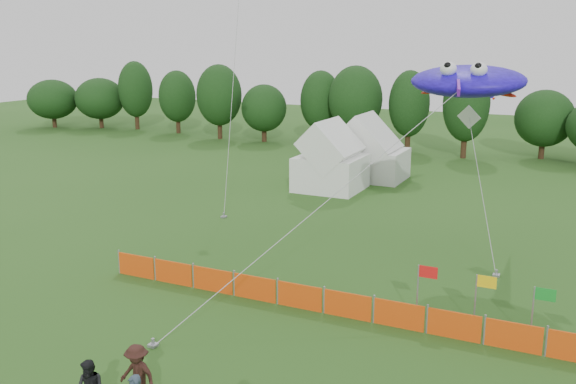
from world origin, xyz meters
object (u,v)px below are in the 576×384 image
at_px(tent_right, 370,154).
at_px(barrier_fence, 347,305).
at_px(spectator_c, 137,375).
at_px(tent_left, 331,162).
at_px(stingray_kite, 470,81).

relative_size(tent_right, barrier_fence, 0.24).
height_order(barrier_fence, spectator_c, spectator_c).
relative_size(tent_left, tent_right, 0.84).
distance_m(spectator_c, stingray_kite, 19.96).
distance_m(tent_right, stingray_kite, 18.70).
bearing_deg(stingray_kite, tent_right, 123.02).
distance_m(barrier_fence, spectator_c, 8.90).
height_order(tent_right, spectator_c, tent_right).
relative_size(tent_right, stingray_kite, 0.25).
relative_size(barrier_fence, stingray_kite, 1.03).
distance_m(tent_left, tent_right, 4.78).
distance_m(tent_left, spectator_c, 28.23).
bearing_deg(stingray_kite, spectator_c, -107.81).
xyz_separation_m(tent_left, tent_right, (1.36, 4.58, -0.10)).
bearing_deg(stingray_kite, tent_left, 137.18).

